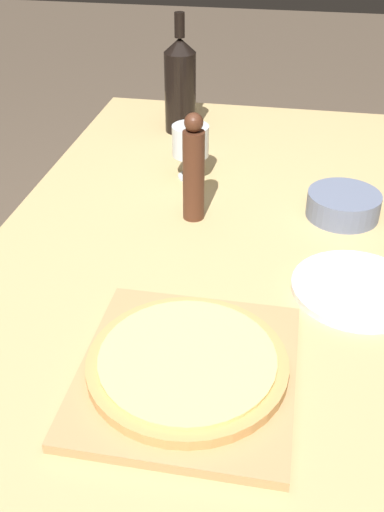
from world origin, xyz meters
TOP-DOWN VIEW (x-y plane):
  - ground_plane at (0.00, 0.00)m, footprint 12.00×12.00m
  - dining_table at (0.00, 0.00)m, footprint 0.96×1.74m
  - cutting_board at (0.00, -0.34)m, footprint 0.33×0.35m
  - pizza at (0.00, -0.34)m, footprint 0.31×0.31m
  - wine_bottle at (-0.21, 0.63)m, footprint 0.09×0.09m
  - pepper_mill at (-0.08, 0.14)m, footprint 0.05×0.05m
  - wine_glass at (-0.12, 0.34)m, footprint 0.09×0.09m
  - small_bowl at (0.25, 0.21)m, footprint 0.16×0.16m
  - dinner_plate at (0.26, -0.07)m, footprint 0.24×0.24m

SIDE VIEW (x-z plane):
  - ground_plane at x=0.00m, z-range 0.00..0.00m
  - dining_table at x=0.00m, z-range 0.29..1.04m
  - dinner_plate at x=0.26m, z-range 0.74..0.76m
  - cutting_board at x=0.00m, z-range 0.74..0.76m
  - small_bowl at x=0.25m, z-range 0.74..0.80m
  - pizza at x=0.00m, z-range 0.76..0.79m
  - wine_glass at x=-0.12m, z-range 0.77..0.91m
  - pepper_mill at x=-0.08m, z-range 0.74..0.98m
  - wine_bottle at x=-0.21m, z-range 0.72..1.04m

